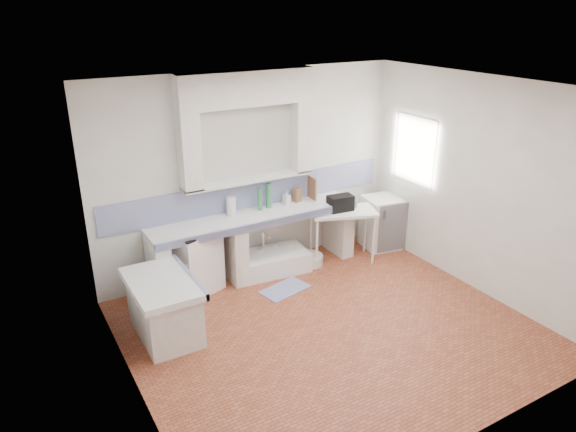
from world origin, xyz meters
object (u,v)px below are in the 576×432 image
side_table (342,235)px  stove (193,261)px  fridge (381,222)px  sink (270,263)px

side_table → stove: bearing=-165.3°
side_table → fridge: size_ratio=1.16×
sink → fridge: bearing=1.7°
stove → sink: (1.13, -0.06, -0.29)m
side_table → sink: bearing=-169.0°
side_table → fridge: fridge is taller
side_table → fridge: bearing=25.7°
fridge → sink: bearing=-175.0°
stove → sink: 1.17m
sink → side_table: size_ratio=1.13×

